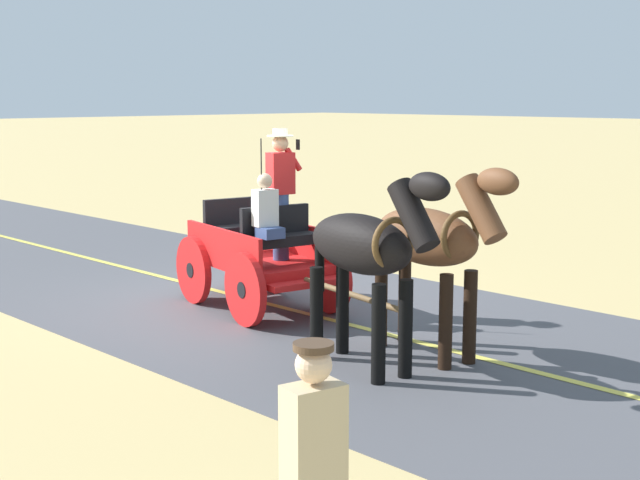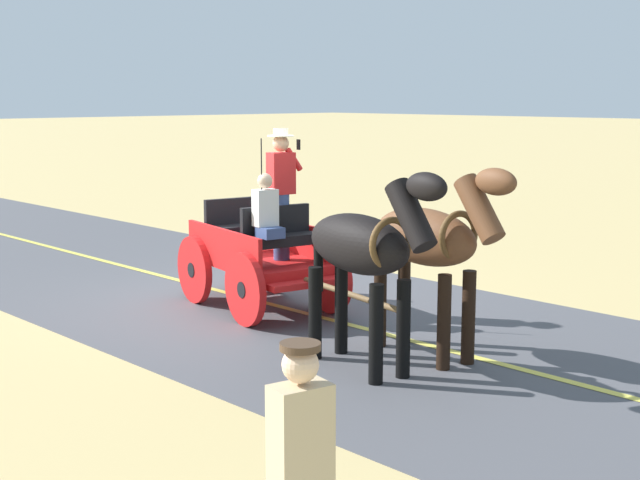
{
  "view_description": "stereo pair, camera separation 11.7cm",
  "coord_description": "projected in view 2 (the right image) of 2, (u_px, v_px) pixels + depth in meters",
  "views": [
    {
      "loc": [
        8.01,
        9.72,
        2.93
      ],
      "look_at": [
        0.21,
        1.72,
        1.1
      ],
      "focal_mm": 49.61,
      "sensor_mm": 36.0,
      "label": 1
    },
    {
      "loc": [
        7.93,
        9.81,
        2.93
      ],
      "look_at": [
        0.21,
        1.72,
        1.1
      ],
      "focal_mm": 49.61,
      "sensor_mm": 36.0,
      "label": 2
    }
  ],
  "objects": [
    {
      "name": "horse_near_side",
      "position": [
        431.0,
        242.0,
        9.81
      ],
      "size": [
        0.79,
        2.15,
        2.21
      ],
      "color": "brown",
      "rests_on": "ground"
    },
    {
      "name": "pedestrian_walking",
      "position": [
        301.0,
        480.0,
        4.76
      ],
      "size": [
        0.35,
        0.26,
        1.65
      ],
      "color": "#2D2D33",
      "rests_on": "ground"
    },
    {
      "name": "ground_plane",
      "position": [
        249.0,
        299.0,
        12.88
      ],
      "size": [
        200.0,
        200.0,
        0.0
      ],
      "primitive_type": "plane",
      "color": "tan"
    },
    {
      "name": "horse_drawn_carriage",
      "position": [
        263.0,
        251.0,
        12.17
      ],
      "size": [
        1.85,
        4.51,
        2.5
      ],
      "color": "red",
      "rests_on": "ground"
    },
    {
      "name": "road_surface",
      "position": [
        249.0,
        299.0,
        12.88
      ],
      "size": [
        5.85,
        160.0,
        0.01
      ],
      "primitive_type": "cube",
      "color": "#4C4C51",
      "rests_on": "ground"
    },
    {
      "name": "road_centre_stripe",
      "position": [
        249.0,
        298.0,
        12.87
      ],
      "size": [
        0.12,
        160.0,
        0.0
      ],
      "primitive_type": "cube",
      "color": "#DBCC4C",
      "rests_on": "road_surface"
    },
    {
      "name": "horse_off_side",
      "position": [
        365.0,
        250.0,
        9.33
      ],
      "size": [
        0.79,
        2.15,
        2.21
      ],
      "color": "black",
      "rests_on": "ground"
    }
  ]
}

